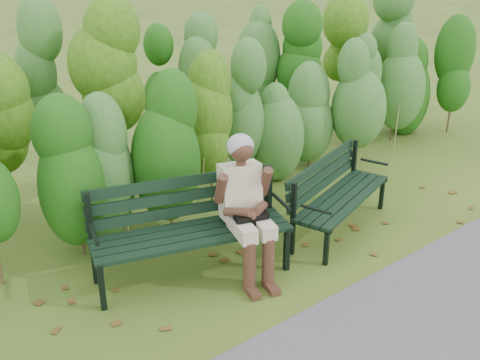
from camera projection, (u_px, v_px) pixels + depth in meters
ground at (261, 257)px, 5.81m from camera, size 80.00×80.00×0.00m
hedge_band at (161, 102)px, 6.65m from camera, size 11.04×1.67×2.42m
leaf_litter at (272, 254)px, 5.85m from camera, size 5.76×2.23×0.01m
bench_left at (188, 221)px, 5.35m from camera, size 1.97×1.13×0.94m
bench_right at (335, 189)px, 6.22m from camera, size 1.70×0.99×0.81m
seated_woman at (246, 200)px, 5.27m from camera, size 0.60×0.86×1.38m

